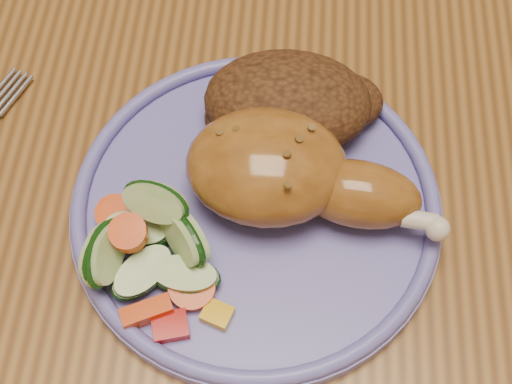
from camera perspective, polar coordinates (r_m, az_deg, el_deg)
dining_table at (r=0.56m, az=2.12°, el=-0.45°), size 0.90×1.40×0.75m
plate at (r=0.46m, az=-0.00°, el=-1.29°), size 0.24×0.24×0.01m
plate_rim at (r=0.45m, az=-0.00°, el=-0.63°), size 0.23×0.23×0.01m
chicken_leg at (r=0.43m, az=2.66°, el=1.51°), size 0.16×0.08×0.05m
rice_pilaf at (r=0.47m, az=2.83°, el=7.11°), size 0.12×0.08×0.05m
vegetable_pile at (r=0.43m, az=-8.76°, el=-4.58°), size 0.10×0.10×0.05m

